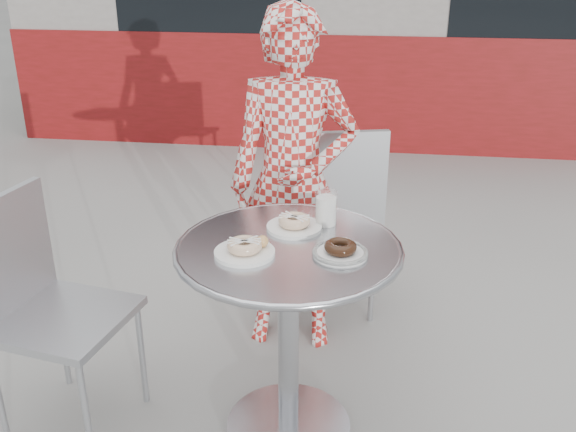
# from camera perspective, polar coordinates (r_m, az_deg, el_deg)

# --- Properties ---
(ground) EXTENTS (60.00, 60.00, 0.00)m
(ground) POSITION_cam_1_polar(r_m,az_deg,el_deg) (2.59, 0.40, -18.56)
(ground) COLOR #A6A39E
(ground) RESTS_ON ground
(bistro_table) EXTENTS (0.78, 0.78, 0.79)m
(bistro_table) POSITION_cam_1_polar(r_m,az_deg,el_deg) (2.25, 0.04, -7.08)
(bistro_table) COLOR silver
(bistro_table) RESTS_ON ground
(chair_far) EXTENTS (0.56, 0.56, 0.97)m
(chair_far) POSITION_cam_1_polar(r_m,az_deg,el_deg) (3.21, 3.39, -3.15)
(chair_far) COLOR #A8AAB0
(chair_far) RESTS_ON ground
(chair_left) EXTENTS (0.51, 0.51, 0.91)m
(chair_left) POSITION_cam_1_polar(r_m,az_deg,el_deg) (2.60, -18.98, -12.01)
(chair_left) COLOR #A8AAB0
(chair_left) RESTS_ON ground
(seated_person) EXTENTS (0.57, 0.39, 1.52)m
(seated_person) POSITION_cam_1_polar(r_m,az_deg,el_deg) (2.77, 0.46, 2.81)
(seated_person) COLOR #AB1E1A
(seated_person) RESTS_ON ground
(plate_far) EXTENTS (0.20, 0.20, 0.05)m
(plate_far) POSITION_cam_1_polar(r_m,az_deg,el_deg) (2.27, 0.56, -0.70)
(plate_far) COLOR white
(plate_far) RESTS_ON bistro_table
(plate_near) EXTENTS (0.20, 0.20, 0.05)m
(plate_near) POSITION_cam_1_polar(r_m,az_deg,el_deg) (2.10, -3.80, -2.89)
(plate_near) COLOR white
(plate_near) RESTS_ON bistro_table
(plate_checker) EXTENTS (0.18, 0.18, 0.05)m
(plate_checker) POSITION_cam_1_polar(r_m,az_deg,el_deg) (2.10, 4.67, -3.11)
(plate_checker) COLOR white
(plate_checker) RESTS_ON bistro_table
(milk_cup) EXTENTS (0.08, 0.08, 0.13)m
(milk_cup) POSITION_cam_1_polar(r_m,az_deg,el_deg) (2.30, 3.40, 0.62)
(milk_cup) COLOR white
(milk_cup) RESTS_ON bistro_table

